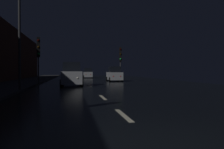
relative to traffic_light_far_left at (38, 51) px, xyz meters
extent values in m
cube|color=black|center=(4.74, 4.89, -3.32)|extent=(26.49, 84.00, 0.02)
cube|color=#28282B|center=(-2.30, 4.89, -3.24)|extent=(4.40, 84.00, 0.15)
cube|color=beige|center=(4.74, -16.61, -3.31)|extent=(0.16, 2.20, 0.01)
cube|color=beige|center=(4.74, -11.49, -3.31)|extent=(0.16, 2.20, 0.01)
cube|color=beige|center=(4.74, -1.85, -3.31)|extent=(0.16, 2.20, 0.01)
cylinder|color=#38383A|center=(0.00, 0.02, -1.96)|extent=(0.12, 0.12, 2.69)
cube|color=black|center=(0.00, 0.02, 0.33)|extent=(0.37, 0.39, 1.90)
sphere|color=black|center=(0.03, -0.15, 0.97)|extent=(0.22, 0.22, 0.22)
sphere|color=black|center=(0.03, -0.15, 0.33)|extent=(0.22, 0.22, 0.22)
sphere|color=#19D84C|center=(0.03, -0.15, -0.30)|extent=(0.22, 0.22, 0.22)
cylinder|color=#38383A|center=(9.48, 7.33, -2.01)|extent=(0.12, 0.12, 2.61)
cube|color=black|center=(9.48, 7.33, 0.25)|extent=(0.33, 0.36, 1.90)
sphere|color=black|center=(9.47, 7.15, 0.88)|extent=(0.22, 0.22, 0.22)
sphere|color=black|center=(9.47, 7.15, 0.25)|extent=(0.22, 0.22, 0.22)
sphere|color=#19D84C|center=(9.47, 7.15, -0.38)|extent=(0.22, 0.22, 0.22)
cylinder|color=#2D2D30|center=(-0.20, -7.50, 0.87)|extent=(0.16, 0.16, 8.37)
cube|color=#A5A8AD|center=(3.13, -1.26, -2.53)|extent=(1.81, 4.23, 1.11)
cube|color=black|center=(3.13, -1.11, -1.56)|extent=(1.54, 2.11, 0.85)
cylinder|color=black|center=(4.02, -2.74, -2.99)|extent=(0.22, 0.64, 0.64)
cylinder|color=black|center=(2.24, -2.74, -2.99)|extent=(0.22, 0.64, 0.64)
cylinder|color=black|center=(4.02, 0.21, -2.99)|extent=(0.22, 0.64, 0.64)
cylinder|color=black|center=(2.24, 0.21, -2.99)|extent=(0.22, 0.64, 0.64)
sphere|color=white|center=(3.63, -3.34, -2.53)|extent=(0.18, 0.18, 0.18)
sphere|color=white|center=(2.63, -3.34, -2.53)|extent=(0.18, 0.18, 0.18)
sphere|color=red|center=(3.63, 0.81, -2.53)|extent=(0.18, 0.18, 0.18)
sphere|color=red|center=(2.63, 0.81, -2.53)|extent=(0.18, 0.18, 0.18)
cube|color=#A5A8AD|center=(6.16, 22.13, -2.64)|extent=(1.57, 3.65, 0.96)
cube|color=black|center=(6.16, 22.00, -1.80)|extent=(1.33, 1.83, 0.73)
cylinder|color=black|center=(5.39, 23.41, -3.03)|extent=(0.19, 0.56, 0.56)
cylinder|color=black|center=(6.92, 23.41, -3.03)|extent=(0.19, 0.56, 0.56)
cylinder|color=black|center=(5.39, 20.85, -3.03)|extent=(0.19, 0.56, 0.56)
cylinder|color=black|center=(6.92, 20.85, -3.03)|extent=(0.19, 0.56, 0.56)
sphere|color=slate|center=(5.73, 23.92, -2.64)|extent=(0.16, 0.16, 0.16)
sphere|color=slate|center=(6.59, 23.92, -2.64)|extent=(0.16, 0.16, 0.16)
sphere|color=red|center=(5.73, 20.34, -2.64)|extent=(0.16, 0.16, 0.16)
sphere|color=red|center=(6.59, 20.34, -2.64)|extent=(0.16, 0.16, 0.16)
cube|color=#A5A8AD|center=(8.68, 7.36, -2.62)|extent=(1.61, 3.76, 0.98)
cube|color=black|center=(8.68, 7.22, -1.75)|extent=(1.37, 1.88, 0.75)
cylinder|color=black|center=(7.89, 8.68, -3.03)|extent=(0.20, 0.57, 0.57)
cylinder|color=black|center=(9.47, 8.68, -3.03)|extent=(0.20, 0.57, 0.57)
cylinder|color=black|center=(7.89, 6.04, -3.03)|extent=(0.20, 0.57, 0.57)
cylinder|color=black|center=(9.47, 6.04, -3.03)|extent=(0.20, 0.57, 0.57)
sphere|color=slate|center=(8.24, 9.20, -2.62)|extent=(0.16, 0.16, 0.16)
sphere|color=slate|center=(9.13, 9.20, -2.62)|extent=(0.16, 0.16, 0.16)
sphere|color=red|center=(8.24, 5.52, -2.62)|extent=(0.16, 0.16, 0.16)
sphere|color=red|center=(9.13, 5.52, -2.62)|extent=(0.16, 0.16, 0.16)
camera|label=1|loc=(3.13, -24.07, -1.90)|focal=38.98mm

